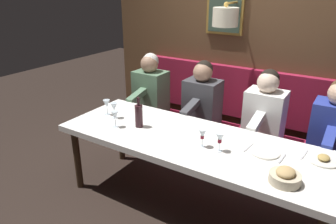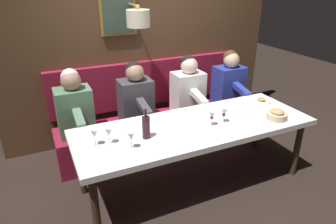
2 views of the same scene
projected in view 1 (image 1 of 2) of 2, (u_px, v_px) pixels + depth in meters
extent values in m
plane|color=black|center=(190.00, 205.00, 3.12)|extent=(12.00, 12.00, 0.00)
cube|color=white|center=(192.00, 142.00, 2.85)|extent=(0.90, 2.52, 0.06)
cylinder|color=#352416|center=(77.00, 159.00, 3.29)|extent=(0.07, 0.07, 0.68)
cylinder|color=#352416|center=(330.00, 198.00, 2.69)|extent=(0.07, 0.07, 0.68)
cylinder|color=#352416|center=(121.00, 134.00, 3.84)|extent=(0.07, 0.07, 0.68)
cube|color=maroon|center=(227.00, 149.00, 3.73)|extent=(0.52, 2.72, 0.45)
cube|color=brown|center=(253.00, 37.00, 3.73)|extent=(0.10, 3.92, 2.90)
cube|color=maroon|center=(245.00, 94.00, 3.91)|extent=(0.10, 2.72, 0.64)
cube|color=olive|center=(225.00, 10.00, 3.74)|extent=(0.04, 0.46, 0.58)
cube|color=#384C3D|center=(225.00, 10.00, 3.72)|extent=(0.01, 0.40, 0.52)
cylinder|color=#B78E3D|center=(232.00, 3.00, 3.51)|extent=(0.35, 0.02, 0.02)
cylinder|color=beige|center=(225.00, 17.00, 3.42)|extent=(0.28, 0.28, 0.20)
sphere|color=#B78E3D|center=(226.00, 4.00, 3.37)|extent=(0.06, 0.06, 0.06)
cube|color=#283893|center=(333.00, 131.00, 3.02)|extent=(0.30, 0.40, 0.56)
cube|color=#283893|center=(330.00, 138.00, 2.78)|extent=(0.33, 0.09, 0.14)
cube|color=white|center=(264.00, 116.00, 3.35)|extent=(0.30, 0.40, 0.56)
sphere|color=beige|center=(268.00, 82.00, 3.19)|extent=(0.22, 0.22, 0.22)
sphere|color=black|center=(269.00, 79.00, 3.20)|extent=(0.20, 0.20, 0.20)
cube|color=white|center=(256.00, 122.00, 3.10)|extent=(0.33, 0.09, 0.14)
cube|color=#3D3D42|center=(202.00, 103.00, 3.71)|extent=(0.30, 0.40, 0.56)
sphere|color=#A37A60|center=(203.00, 72.00, 3.55)|extent=(0.22, 0.22, 0.22)
sphere|color=black|center=(204.00, 69.00, 3.56)|extent=(0.20, 0.20, 0.20)
cube|color=#3D3D42|center=(190.00, 108.00, 3.47)|extent=(0.33, 0.09, 0.14)
cube|color=#567A5B|center=(151.00, 93.00, 4.08)|extent=(0.30, 0.40, 0.56)
sphere|color=#A37A60|center=(149.00, 64.00, 3.92)|extent=(0.22, 0.22, 0.22)
sphere|color=silver|center=(151.00, 61.00, 3.93)|extent=(0.20, 0.20, 0.20)
cube|color=#567A5B|center=(137.00, 96.00, 3.83)|extent=(0.33, 0.09, 0.14)
cylinder|color=silver|center=(265.00, 152.00, 2.60)|extent=(0.24, 0.24, 0.01)
cube|color=silver|center=(282.00, 159.00, 2.51)|extent=(0.17, 0.03, 0.01)
cube|color=silver|center=(248.00, 147.00, 2.68)|extent=(0.18, 0.04, 0.01)
cylinder|color=silver|center=(323.00, 160.00, 2.48)|extent=(0.24, 0.24, 0.01)
ellipsoid|color=#AD8E4C|center=(324.00, 158.00, 2.47)|extent=(0.11, 0.09, 0.04)
cube|color=silver|center=(304.00, 155.00, 2.57)|extent=(0.18, 0.03, 0.01)
cylinder|color=silver|center=(107.00, 114.00, 3.37)|extent=(0.06, 0.06, 0.00)
cylinder|color=silver|center=(107.00, 111.00, 3.35)|extent=(0.01, 0.01, 0.07)
cone|color=silver|center=(107.00, 104.00, 3.32)|extent=(0.07, 0.07, 0.08)
cylinder|color=silver|center=(202.00, 146.00, 2.70)|extent=(0.06, 0.06, 0.00)
cylinder|color=silver|center=(202.00, 142.00, 2.68)|extent=(0.01, 0.01, 0.07)
cone|color=silver|center=(202.00, 134.00, 2.65)|extent=(0.07, 0.07, 0.08)
cylinder|color=maroon|center=(202.00, 137.00, 2.67)|extent=(0.03, 0.03, 0.03)
cylinder|color=silver|center=(115.00, 118.00, 3.28)|extent=(0.06, 0.06, 0.00)
cylinder|color=silver|center=(114.00, 114.00, 3.27)|extent=(0.01, 0.01, 0.07)
cone|color=silver|center=(114.00, 107.00, 3.24)|extent=(0.07, 0.07, 0.08)
cylinder|color=silver|center=(219.00, 151.00, 2.63)|extent=(0.06, 0.06, 0.00)
cylinder|color=silver|center=(219.00, 147.00, 2.61)|extent=(0.01, 0.01, 0.07)
cone|color=silver|center=(220.00, 138.00, 2.58)|extent=(0.07, 0.07, 0.08)
cylinder|color=maroon|center=(220.00, 141.00, 2.59)|extent=(0.03, 0.03, 0.03)
cylinder|color=silver|center=(116.00, 127.00, 3.08)|extent=(0.06, 0.06, 0.00)
cylinder|color=silver|center=(115.00, 123.00, 3.06)|extent=(0.01, 0.01, 0.07)
cone|color=silver|center=(115.00, 115.00, 3.03)|extent=(0.07, 0.07, 0.08)
cylinder|color=#33191E|center=(139.00, 116.00, 3.04)|extent=(0.08, 0.08, 0.22)
cylinder|color=#33191E|center=(138.00, 102.00, 2.98)|extent=(0.03, 0.03, 0.08)
cylinder|color=beige|center=(285.00, 178.00, 2.20)|extent=(0.22, 0.22, 0.07)
ellipsoid|color=tan|center=(286.00, 172.00, 2.18)|extent=(0.15, 0.13, 0.06)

